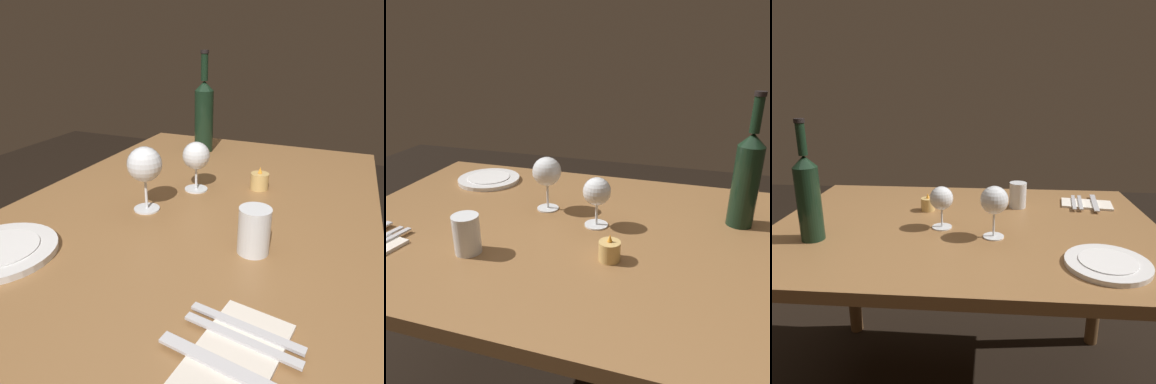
% 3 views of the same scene
% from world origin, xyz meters
% --- Properties ---
extents(dining_table, '(1.30, 0.90, 0.74)m').
position_xyz_m(dining_table, '(0.00, 0.00, 0.65)').
color(dining_table, olive).
rests_on(dining_table, ground).
extents(wine_glass_left, '(0.09, 0.09, 0.16)m').
position_xyz_m(wine_glass_left, '(0.10, -0.10, 0.86)').
color(wine_glass_left, white).
rests_on(wine_glass_left, dining_table).
extents(wine_glass_right, '(0.08, 0.08, 0.14)m').
position_xyz_m(wine_glass_right, '(-0.07, -0.04, 0.84)').
color(wine_glass_right, white).
rests_on(wine_glass_right, dining_table).
extents(wine_bottle, '(0.07, 0.07, 0.37)m').
position_xyz_m(wine_bottle, '(-0.46, -0.16, 0.88)').
color(wine_bottle, black).
rests_on(wine_bottle, dining_table).
extents(water_tumbler, '(0.07, 0.07, 0.10)m').
position_xyz_m(water_tumbler, '(0.19, 0.20, 0.78)').
color(water_tumbler, white).
rests_on(water_tumbler, dining_table).
extents(votive_candle, '(0.05, 0.05, 0.07)m').
position_xyz_m(votive_candle, '(-0.15, 0.13, 0.76)').
color(votive_candle, '#DBB266').
rests_on(votive_candle, dining_table).
extents(dinner_plate, '(0.22, 0.22, 0.02)m').
position_xyz_m(dinner_plate, '(0.40, -0.27, 0.75)').
color(dinner_plate, white).
rests_on(dinner_plate, dining_table).
extents(folded_napkin, '(0.20, 0.14, 0.01)m').
position_xyz_m(folded_napkin, '(0.46, 0.24, 0.74)').
color(folded_napkin, silver).
rests_on(folded_napkin, dining_table).
extents(fork_inner, '(0.04, 0.18, 0.00)m').
position_xyz_m(fork_inner, '(0.44, 0.24, 0.75)').
color(fork_inner, silver).
rests_on(fork_inner, folded_napkin).
extents(fork_outer, '(0.04, 0.18, 0.00)m').
position_xyz_m(fork_outer, '(0.41, 0.24, 0.75)').
color(fork_outer, silver).
rests_on(fork_outer, folded_napkin).
extents(table_knife, '(0.05, 0.21, 0.00)m').
position_xyz_m(table_knife, '(0.49, 0.24, 0.75)').
color(table_knife, silver).
rests_on(table_knife, folded_napkin).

